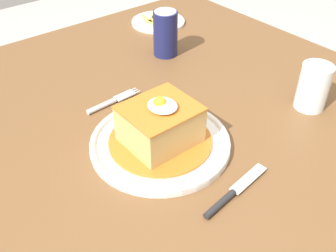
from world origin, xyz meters
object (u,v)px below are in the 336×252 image
Objects in this scene: soda_can at (165,33)px; drinking_glass at (313,90)px; main_plate at (160,142)px; side_plate_fries at (158,22)px; knife at (229,196)px; fork at (109,103)px.

soda_can is 1.18× the size of drinking_glass.
main_plate is 0.60m from side_plate_fries.
soda_can is 0.73× the size of side_plate_fries.
main_plate is 2.26× the size of soda_can.
drinking_glass reaches higher than knife.
knife is at bearing -27.29° from soda_can.
knife is 0.35m from drinking_glass.
main_plate reaches higher than knife.
main_plate is 2.67× the size of drinking_glass.
drinking_glass is 0.62× the size of side_plate_fries.
drinking_glass is 0.59m from side_plate_fries.
main_plate is at bearing -178.60° from knife.
soda_can reaches higher than knife.
main_plate is at bearing -37.43° from side_plate_fries.
fork is 0.83× the size of side_plate_fries.
fork is at bearing -51.54° from side_plate_fries.
side_plate_fries is at bearing 147.90° from soda_can.
soda_can reaches higher than main_plate.
soda_can reaches higher than side_plate_fries.
fork is at bearing -129.93° from drinking_glass.
knife is (0.37, 0.01, 0.00)m from fork.
knife is 1.34× the size of soda_can.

